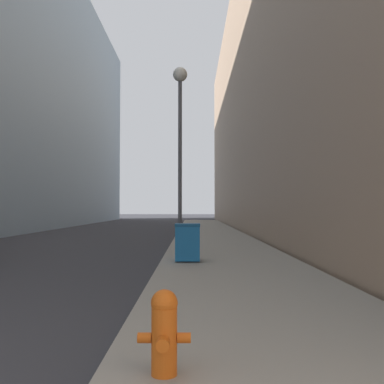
{
  "coord_description": "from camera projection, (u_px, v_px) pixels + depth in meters",
  "views": [
    {
      "loc": [
        4.85,
        -2.18,
        1.58
      ],
      "look_at": [
        4.86,
        19.82,
        2.38
      ],
      "focal_mm": 40.0,
      "sensor_mm": 36.0,
      "label": 1
    }
  ],
  "objects": [
    {
      "name": "lamppost",
      "position": [
        180.0,
        122.0,
        14.87
      ],
      "size": [
        0.5,
        0.5,
        6.36
      ],
      "color": "#4C4C51",
      "rests_on": "sidewalk_right"
    },
    {
      "name": "trash_bin",
      "position": [
        187.0,
        242.0,
        11.58
      ],
      "size": [
        0.67,
        0.72,
        1.02
      ],
      "color": "#19609E",
      "rests_on": "sidewalk_right"
    },
    {
      "name": "fire_hydrant",
      "position": [
        164.0,
        330.0,
        3.72
      ],
      "size": [
        0.46,
        0.35,
        0.74
      ],
      "color": "#D15614",
      "rests_on": "sidewalk_right"
    },
    {
      "name": "sidewalk_right",
      "position": [
        214.0,
        240.0,
        20.11
      ],
      "size": [
        3.83,
        60.0,
        0.12
      ],
      "color": "gray",
      "rests_on": "ground"
    },
    {
      "name": "building_right_stone",
      "position": [
        328.0,
        92.0,
        28.44
      ],
      "size": [
        12.0,
        60.0,
        18.56
      ],
      "color": "#9E7F66",
      "rests_on": "ground"
    }
  ]
}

